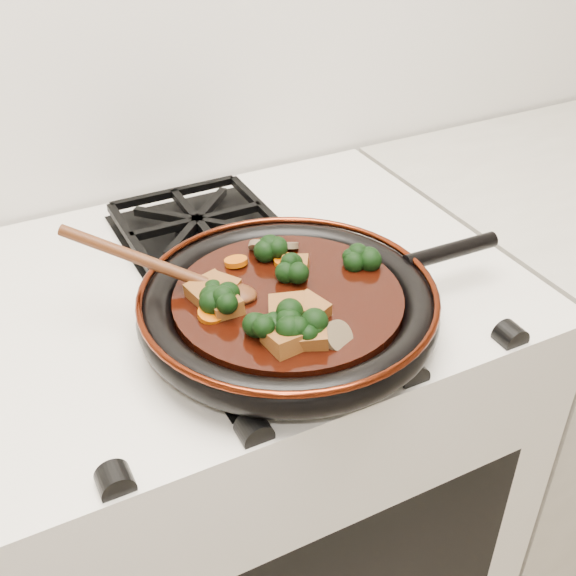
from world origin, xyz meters
name	(u,v)px	position (x,y,z in m)	size (l,w,h in m)	color
stove	(246,491)	(0.00, 1.69, 0.45)	(0.76, 0.60, 0.90)	silver
burner_grate_front	(280,326)	(0.00, 1.55, 0.91)	(0.23, 0.23, 0.03)	black
burner_grate_back	(198,226)	(0.00, 1.83, 0.91)	(0.23, 0.23, 0.03)	black
skillet	(289,305)	(0.01, 1.55, 0.94)	(0.49, 0.37, 0.05)	black
braising_sauce	(288,302)	(0.01, 1.55, 0.95)	(0.28, 0.28, 0.02)	black
tofu_cube_0	(295,268)	(0.04, 1.59, 0.97)	(0.03, 0.04, 0.02)	brown
tofu_cube_1	(309,311)	(0.01, 1.50, 0.97)	(0.04, 0.04, 0.02)	brown
tofu_cube_2	(287,310)	(-0.01, 1.51, 0.97)	(0.04, 0.04, 0.02)	brown
tofu_cube_3	(222,289)	(-0.06, 1.59, 0.97)	(0.04, 0.04, 0.02)	brown
tofu_cube_4	(309,336)	(-0.01, 1.46, 0.97)	(0.04, 0.04, 0.02)	brown
tofu_cube_5	(225,305)	(-0.07, 1.55, 0.97)	(0.04, 0.04, 0.02)	brown
tofu_cube_6	(285,339)	(-0.04, 1.46, 0.97)	(0.04, 0.04, 0.02)	brown
tofu_cube_7	(210,292)	(-0.08, 1.58, 0.97)	(0.04, 0.05, 0.02)	brown
broccoli_floret_0	(267,330)	(-0.05, 1.49, 0.97)	(0.06, 0.06, 0.05)	black
broccoli_floret_1	(267,252)	(0.02, 1.63, 0.97)	(0.06, 0.06, 0.05)	black
broccoli_floret_2	(219,296)	(-0.07, 1.57, 0.97)	(0.06, 0.06, 0.05)	black
broccoli_floret_3	(287,329)	(-0.03, 1.48, 0.97)	(0.06, 0.06, 0.05)	black
broccoli_floret_4	(361,258)	(0.13, 1.57, 0.97)	(0.06, 0.06, 0.05)	black
broccoli_floret_5	(311,339)	(-0.01, 1.45, 0.97)	(0.06, 0.06, 0.05)	black
broccoli_floret_6	(226,306)	(-0.07, 1.54, 0.97)	(0.06, 0.06, 0.06)	black
broccoli_floret_7	(292,274)	(0.03, 1.57, 0.97)	(0.06, 0.06, 0.05)	black
carrot_coin_0	(199,286)	(-0.08, 1.61, 0.96)	(0.03, 0.03, 0.01)	#AD4804
carrot_coin_1	(211,314)	(-0.09, 1.55, 0.96)	(0.03, 0.03, 0.01)	#AD4804
carrot_coin_2	(236,262)	(-0.02, 1.64, 0.96)	(0.03, 0.03, 0.01)	#AD4804
carrot_coin_3	(285,261)	(0.04, 1.61, 0.96)	(0.03, 0.03, 0.01)	#AD4804
mushroom_slice_0	(262,248)	(0.02, 1.65, 0.97)	(0.04, 0.04, 0.01)	brown
mushroom_slice_1	(338,336)	(0.02, 1.44, 0.97)	(0.04, 0.04, 0.01)	brown
mushroom_slice_2	(287,246)	(0.06, 1.64, 0.97)	(0.03, 0.03, 0.01)	brown
wooden_spoon	(186,276)	(-0.09, 1.61, 0.98)	(0.13, 0.11, 0.23)	#4C2510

